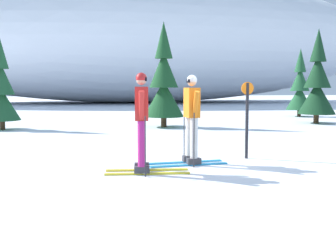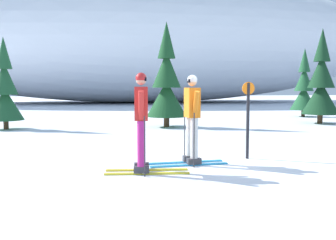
% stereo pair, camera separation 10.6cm
% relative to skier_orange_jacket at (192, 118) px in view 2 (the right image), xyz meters
% --- Properties ---
extents(ground_plane, '(120.00, 120.00, 0.00)m').
position_rel_skier_orange_jacket_xyz_m(ground_plane, '(0.81, 0.16, -0.96)').
color(ground_plane, white).
extents(skier_orange_jacket, '(1.65, 0.77, 1.84)m').
position_rel_skier_orange_jacket_xyz_m(skier_orange_jacket, '(0.00, 0.00, 0.00)').
color(skier_orange_jacket, '#2893CC').
rests_on(skier_orange_jacket, ground).
extents(skier_red_jacket, '(1.59, 0.78, 1.85)m').
position_rel_skier_orange_jacket_xyz_m(skier_red_jacket, '(-1.08, -0.64, 0.02)').
color(skier_red_jacket, gold).
rests_on(skier_red_jacket, ground).
extents(pine_tree_far_left, '(1.33, 1.33, 3.45)m').
position_rel_skier_orange_jacket_xyz_m(pine_tree_far_left, '(-5.53, 7.46, 0.48)').
color(pine_tree_far_left, '#47301E').
rests_on(pine_tree_far_left, ground).
extents(pine_tree_center_left, '(1.60, 1.60, 4.13)m').
position_rel_skier_orange_jacket_xyz_m(pine_tree_center_left, '(0.56, 7.42, 0.77)').
color(pine_tree_center_left, '#47301E').
rests_on(pine_tree_center_left, ground).
extents(pine_tree_center_right, '(1.58, 1.58, 4.10)m').
position_rel_skier_orange_jacket_xyz_m(pine_tree_center_right, '(7.38, 7.88, 0.75)').
color(pine_tree_center_right, '#47301E').
rests_on(pine_tree_center_right, ground).
extents(pine_tree_far_right, '(1.40, 1.40, 3.63)m').
position_rel_skier_orange_jacket_xyz_m(pine_tree_far_right, '(8.56, 11.62, 0.56)').
color(pine_tree_far_right, '#47301E').
rests_on(pine_tree_far_right, ground).
extents(snow_ridge_background, '(50.81, 20.43, 12.47)m').
position_rel_skier_orange_jacket_xyz_m(snow_ridge_background, '(1.31, 31.50, 5.27)').
color(snow_ridge_background, white).
rests_on(snow_ridge_background, ground).
extents(trail_marker_post, '(0.28, 0.07, 1.70)m').
position_rel_skier_orange_jacket_xyz_m(trail_marker_post, '(1.36, 0.42, -0.01)').
color(trail_marker_post, black).
rests_on(trail_marker_post, ground).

